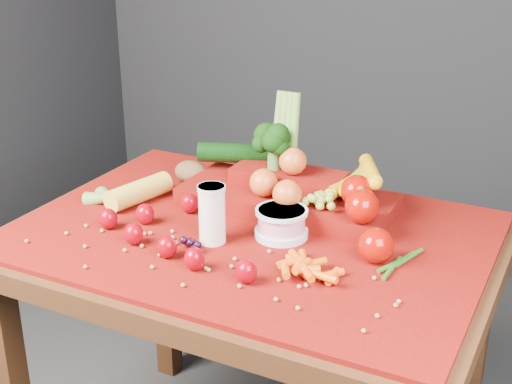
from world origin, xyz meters
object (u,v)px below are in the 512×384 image
at_px(milk_glass, 212,212).
at_px(yogurt_bowl, 281,222).
at_px(produce_mound, 297,187).
at_px(table, 252,271).

relative_size(milk_glass, yogurt_bowl, 1.10).
bearing_deg(produce_mound, yogurt_bowl, -79.05).
distance_m(table, produce_mound, 0.23).
distance_m(milk_glass, produce_mound, 0.27).
relative_size(table, yogurt_bowl, 9.09).
bearing_deg(yogurt_bowl, table, -178.42).
height_order(table, produce_mound, produce_mound).
bearing_deg(table, milk_glass, -119.71).
bearing_deg(milk_glass, yogurt_bowl, 36.67).
height_order(milk_glass, produce_mound, produce_mound).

